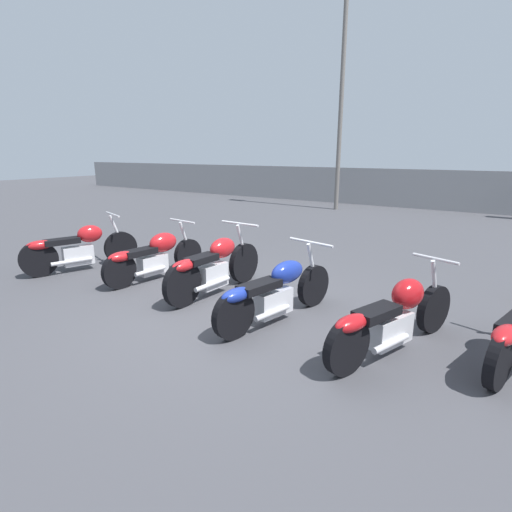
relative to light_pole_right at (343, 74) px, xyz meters
The scene contains 8 objects.
ground_plane 11.68m from the light_pole_right, 75.37° to the right, with size 60.00×60.00×0.00m, color #424247.
fence_back 5.20m from the light_pole_right, 34.64° to the left, with size 40.00×0.04×1.49m.
light_pole_right is the anchor object (origin of this frame).
motorcycle_slot_0 11.12m from the light_pole_right, 94.62° to the right, with size 0.92×1.99×1.00m.
motorcycle_slot_1 10.75m from the light_pole_right, 85.77° to the right, with size 0.66×1.99×0.94m.
motorcycle_slot_2 10.94m from the light_pole_right, 78.15° to the right, with size 0.74×2.05×1.03m.
motorcycle_slot_3 11.60m from the light_pole_right, 71.72° to the right, with size 0.79×2.07×0.96m.
motorcycle_slot_4 12.11m from the light_pole_right, 64.57° to the right, with size 0.91×2.09×0.96m.
Camera 1 is at (3.11, -4.03, 2.13)m, focal length 28.00 mm.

